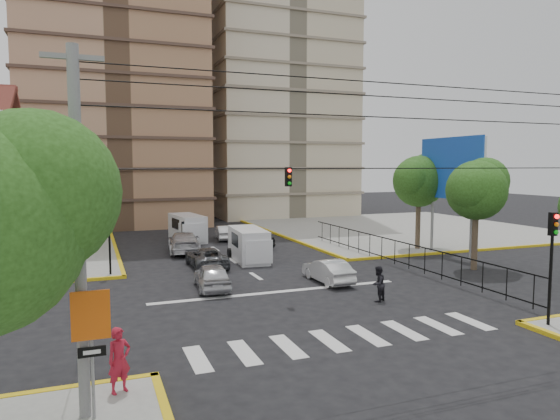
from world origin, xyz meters
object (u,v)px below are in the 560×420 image
traffic_light_nw (109,223)px  car_silver_front_left (212,276)px  district_sign (91,327)px  van_right_lane (250,245)px  pedestrian_sw_corner (119,360)px  traffic_light_se (552,250)px  pedestrian_crosswalk (378,284)px  van_left_lane (188,229)px  car_white_front_right (328,271)px

traffic_light_nw → car_silver_front_left: (4.77, -4.88, -2.43)m
district_sign → van_right_lane: (9.83, 18.74, -1.42)m
van_right_lane → pedestrian_sw_corner: van_right_lane is taller
traffic_light_se → district_sign: size_ratio=1.38×
pedestrian_sw_corner → pedestrian_crosswalk: (11.80, 5.86, -0.22)m
van_right_lane → pedestrian_crosswalk: van_right_lane is taller
van_left_lane → pedestrian_sw_corner: bearing=-111.5°
district_sign → car_white_front_right: district_sign is taller
car_white_front_right → traffic_light_se: bearing=113.1°
car_white_front_right → car_silver_front_left: bearing=-8.2°
van_left_lane → pedestrian_crosswalk: van_left_lane is taller
traffic_light_nw → pedestrian_crosswalk: traffic_light_nw is taller
van_right_lane → district_sign: bearing=-113.7°
district_sign → car_white_front_right: (12.00, 11.44, -1.81)m
traffic_light_nw → van_right_lane: size_ratio=0.91×
car_white_front_right → pedestrian_crosswalk: bearing=94.8°
traffic_light_nw → district_sign: size_ratio=1.38×
car_silver_front_left → pedestrian_sw_corner: size_ratio=2.21×
district_sign → car_white_front_right: size_ratio=0.82×
traffic_light_nw → car_silver_front_left: bearing=-45.6°
car_silver_front_left → pedestrian_crosswalk: size_ratio=2.40×
traffic_light_se → car_white_front_right: traffic_light_se is taller
traffic_light_se → traffic_light_nw: bearing=135.0°
traffic_light_nw → pedestrian_sw_corner: 15.88m
district_sign → car_silver_front_left: bearing=64.6°
traffic_light_se → van_left_lane: size_ratio=0.86×
van_right_lane → car_silver_front_left: van_right_lane is taller
car_silver_front_left → van_left_lane: bearing=-91.2°
traffic_light_se → van_left_lane: bearing=108.3°
car_silver_front_left → pedestrian_crosswalk: pedestrian_crosswalk is taller
pedestrian_crosswalk → pedestrian_sw_corner: bearing=-3.9°
district_sign → pedestrian_crosswalk: (12.48, 7.15, -1.62)m
car_silver_front_left → pedestrian_sw_corner: 12.01m
pedestrian_crosswalk → district_sign: bearing=-0.5°
car_silver_front_left → pedestrian_sw_corner: (-5.09, -10.87, 0.37)m
pedestrian_crosswalk → car_white_front_right: bearing=-113.9°
car_silver_front_left → pedestrian_crosswalk: bearing=148.3°
traffic_light_nw → pedestrian_crosswalk: bearing=-40.7°
traffic_light_nw → pedestrian_sw_corner: (-0.32, -15.74, -2.06)m
traffic_light_se → pedestrian_sw_corner: (-15.92, -0.14, -2.06)m
car_white_front_right → traffic_light_nw: bearing=-28.6°
pedestrian_sw_corner → traffic_light_nw: bearing=64.6°
district_sign → van_left_lane: (7.58, 28.75, -1.38)m
van_right_lane → car_white_front_right: (2.17, -7.30, -0.40)m
van_right_lane → pedestrian_crosswalk: 11.88m
van_right_lane → car_silver_front_left: size_ratio=1.21×
car_white_front_right → pedestrian_sw_corner: pedestrian_sw_corner is taller
traffic_light_nw → district_sign: bearing=-93.4°
car_white_front_right → pedestrian_sw_corner: (-11.32, -10.14, 0.41)m
district_sign → van_right_lane: 21.21m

